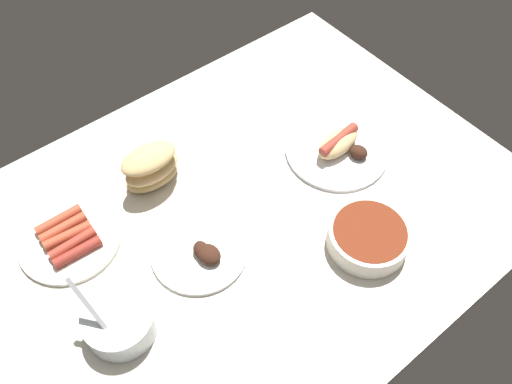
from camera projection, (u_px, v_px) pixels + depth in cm
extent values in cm
cube|color=beige|center=(246.00, 214.00, 116.00)|extent=(120.00, 90.00, 3.00)
cylinder|color=white|center=(199.00, 251.00, 108.18)|extent=(20.22, 20.22, 1.00)
ellipsoid|color=#381E14|center=(209.00, 254.00, 105.57)|extent=(5.34, 6.16, 2.79)
ellipsoid|color=#381E14|center=(201.00, 249.00, 106.32)|extent=(4.14, 4.62, 2.65)
cylinder|color=white|center=(368.00, 237.00, 107.72)|extent=(16.83, 16.83, 5.10)
cylinder|color=maroon|center=(370.00, 232.00, 105.99)|extent=(15.15, 15.15, 1.00)
cylinder|color=white|center=(335.00, 149.00, 124.62)|extent=(24.50, 24.50, 1.00)
ellipsoid|color=#DBB77A|center=(337.00, 142.00, 122.44)|extent=(12.79, 7.32, 4.40)
cylinder|color=#9E3828|center=(337.00, 138.00, 121.46)|extent=(11.79, 3.67, 2.40)
ellipsoid|color=#381E14|center=(358.00, 152.00, 121.63)|extent=(4.77, 5.29, 2.80)
cylinder|color=white|center=(70.00, 240.00, 109.81)|extent=(21.54, 21.54, 1.00)
cylinder|color=#AD472D|center=(59.00, 220.00, 110.82)|extent=(10.17, 2.30, 2.18)
cylinder|color=#AD472D|center=(63.00, 228.00, 109.68)|extent=(10.19, 2.42, 2.18)
cylinder|color=#AD472D|center=(68.00, 236.00, 108.53)|extent=(10.32, 3.24, 2.18)
cylinder|color=#9E3828|center=(73.00, 244.00, 107.38)|extent=(10.16, 2.26, 2.18)
cylinder|color=maroon|center=(78.00, 252.00, 106.24)|extent=(10.24, 2.68, 2.18)
cylinder|color=silver|center=(120.00, 322.00, 96.39)|extent=(13.42, 13.42, 6.06)
cylinder|color=beige|center=(119.00, 320.00, 95.41)|extent=(11.81, 11.81, 2.73)
cube|color=#B7B7BC|center=(93.00, 312.00, 91.21)|extent=(2.18, 10.10, 13.39)
ellipsoid|color=#DBB77A|center=(152.00, 175.00, 118.32)|extent=(12.93, 7.89, 3.60)
ellipsoid|color=#DBB77A|center=(152.00, 168.00, 114.88)|extent=(13.09, 8.17, 3.60)
ellipsoid|color=tan|center=(148.00, 158.00, 111.89)|extent=(12.87, 7.79, 3.60)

